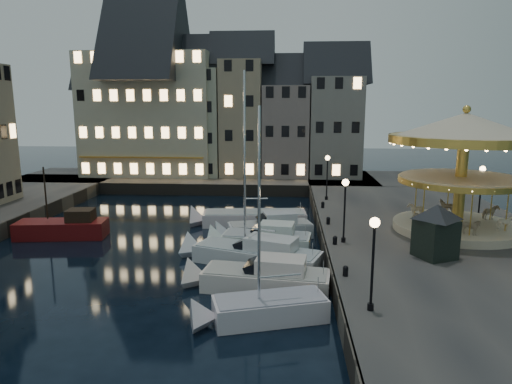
# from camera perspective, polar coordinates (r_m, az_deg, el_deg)

# --- Properties ---
(ground) EXTENTS (160.00, 160.00, 0.00)m
(ground) POSITION_cam_1_polar(r_m,az_deg,el_deg) (29.87, -3.02, -8.94)
(ground) COLOR black
(ground) RESTS_ON ground
(quay_east) EXTENTS (16.00, 56.00, 1.30)m
(quay_east) POSITION_cam_1_polar(r_m,az_deg,el_deg) (36.72, 20.52, -4.77)
(quay_east) COLOR #474442
(quay_east) RESTS_ON ground
(quay_north) EXTENTS (44.00, 12.00, 1.30)m
(quay_north) POSITION_cam_1_polar(r_m,az_deg,el_deg) (57.84, -7.54, 1.39)
(quay_north) COLOR #474442
(quay_north) RESTS_ON ground
(quaywall_e) EXTENTS (0.15, 44.00, 1.30)m
(quaywall_e) POSITION_cam_1_polar(r_m,az_deg,el_deg) (35.27, 7.93, -4.79)
(quaywall_e) COLOR #47423A
(quaywall_e) RESTS_ON ground
(quaywall_n) EXTENTS (48.00, 0.15, 1.30)m
(quaywall_n) POSITION_cam_1_polar(r_m,az_deg,el_deg) (51.66, -6.68, 0.26)
(quaywall_n) COLOR #47423A
(quaywall_n) RESTS_ON ground
(streetlamp_a) EXTENTS (0.44, 0.44, 4.17)m
(streetlamp_a) POSITION_cam_1_polar(r_m,az_deg,el_deg) (20.19, 14.46, -7.10)
(streetlamp_a) COLOR black
(streetlamp_a) RESTS_ON quay_east
(streetlamp_b) EXTENTS (0.44, 0.44, 4.17)m
(streetlamp_b) POSITION_cam_1_polar(r_m,az_deg,el_deg) (29.75, 11.04, -1.16)
(streetlamp_b) COLOR black
(streetlamp_b) RESTS_ON quay_east
(streetlamp_c) EXTENTS (0.44, 0.44, 4.17)m
(streetlamp_c) POSITION_cam_1_polar(r_m,az_deg,el_deg) (42.98, 8.89, 2.60)
(streetlamp_c) COLOR black
(streetlamp_c) RESTS_ON quay_east
(streetlamp_d) EXTENTS (0.44, 0.44, 4.17)m
(streetlamp_d) POSITION_cam_1_polar(r_m,az_deg,el_deg) (39.37, 26.33, 0.83)
(streetlamp_d) COLOR black
(streetlamp_d) RESTS_ON quay_east
(bollard_a) EXTENTS (0.30, 0.30, 0.57)m
(bollard_a) POSITION_cam_1_polar(r_m,az_deg,el_deg) (24.62, 11.12, -9.59)
(bollard_a) COLOR black
(bollard_a) RESTS_ON quay_east
(bollard_b) EXTENTS (0.30, 0.30, 0.57)m
(bollard_b) POSITION_cam_1_polar(r_m,az_deg,el_deg) (29.80, 9.84, -5.90)
(bollard_b) COLOR black
(bollard_b) RESTS_ON quay_east
(bollard_c) EXTENTS (0.30, 0.30, 0.57)m
(bollard_c) POSITION_cam_1_polar(r_m,az_deg,el_deg) (34.60, 9.02, -3.51)
(bollard_c) COLOR black
(bollard_c) RESTS_ON quay_east
(bollard_d) EXTENTS (0.30, 0.30, 0.57)m
(bollard_d) POSITION_cam_1_polar(r_m,az_deg,el_deg) (39.93, 8.35, -1.54)
(bollard_d) COLOR black
(bollard_d) RESTS_ON quay_east
(townhouse_na) EXTENTS (5.50, 8.00, 12.80)m
(townhouse_na) POSITION_cam_1_polar(r_m,az_deg,el_deg) (62.33, -17.86, 8.23)
(townhouse_na) COLOR gray
(townhouse_na) RESTS_ON quay_north
(townhouse_nb) EXTENTS (6.16, 8.00, 13.80)m
(townhouse_nb) POSITION_cam_1_polar(r_m,az_deg,el_deg) (60.51, -13.04, 8.88)
(townhouse_nb) COLOR gray
(townhouse_nb) RESTS_ON quay_north
(townhouse_nc) EXTENTS (6.82, 8.00, 14.80)m
(townhouse_nc) POSITION_cam_1_polar(r_m,az_deg,el_deg) (59.03, -7.35, 9.51)
(townhouse_nc) COLOR #A6A78F
(townhouse_nc) RESTS_ON quay_north
(townhouse_nd) EXTENTS (5.50, 8.00, 15.80)m
(townhouse_nd) POSITION_cam_1_polar(r_m,az_deg,el_deg) (58.17, -1.71, 10.07)
(townhouse_nd) COLOR gray
(townhouse_nd) RESTS_ON quay_north
(townhouse_ne) EXTENTS (6.16, 8.00, 12.80)m
(townhouse_ne) POSITION_cam_1_polar(r_m,az_deg,el_deg) (57.93, 3.73, 8.56)
(townhouse_ne) COLOR gray
(townhouse_ne) RESTS_ON quay_north
(townhouse_nf) EXTENTS (6.82, 8.00, 13.80)m
(townhouse_nf) POSITION_cam_1_polar(r_m,az_deg,el_deg) (58.19, 9.77, 8.93)
(townhouse_nf) COLOR gray
(townhouse_nf) RESTS_ON quay_north
(hotel_corner) EXTENTS (17.60, 9.00, 16.80)m
(hotel_corner) POSITION_cam_1_polar(r_m,az_deg,el_deg) (60.47, -13.05, 10.31)
(hotel_corner) COLOR #BEB69C
(hotel_corner) RESTS_ON quay_north
(motorboat_a) EXTENTS (6.44, 3.68, 10.65)m
(motorboat_a) POSITION_cam_1_polar(r_m,az_deg,el_deg) (22.30, 0.28, -14.59)
(motorboat_a) COLOR silver
(motorboat_a) RESTS_ON ground
(motorboat_b) EXTENTS (8.09, 3.28, 2.15)m
(motorboat_b) POSITION_cam_1_polar(r_m,az_deg,el_deg) (25.68, 0.33, -10.79)
(motorboat_b) COLOR silver
(motorboat_b) RESTS_ON ground
(motorboat_c) EXTENTS (9.13, 5.23, 12.30)m
(motorboat_c) POSITION_cam_1_polar(r_m,az_deg,el_deg) (29.53, -0.62, -7.77)
(motorboat_c) COLOR silver
(motorboat_c) RESTS_ON ground
(motorboat_d) EXTENTS (7.29, 3.14, 2.15)m
(motorboat_d) POSITION_cam_1_polar(r_m,az_deg,el_deg) (32.55, 0.58, -6.06)
(motorboat_d) COLOR silver
(motorboat_d) RESTS_ON ground
(motorboat_e) EXTENTS (7.45, 3.81, 2.15)m
(motorboat_e) POSITION_cam_1_polar(r_m,az_deg,el_deg) (35.29, 1.12, -4.70)
(motorboat_e) COLOR silver
(motorboat_e) RESTS_ON ground
(motorboat_f) EXTENTS (9.84, 3.40, 13.02)m
(motorboat_f) POSITION_cam_1_polar(r_m,az_deg,el_deg) (39.03, -1.04, -3.34)
(motorboat_f) COLOR silver
(motorboat_f) RESTS_ON ground
(red_fishing_boat) EXTENTS (6.92, 3.13, 5.71)m
(red_fishing_boat) POSITION_cam_1_polar(r_m,az_deg,el_deg) (38.34, -22.88, -4.24)
(red_fishing_boat) COLOR #5B0D0E
(red_fishing_boat) RESTS_ON ground
(carousel) EXTENTS (10.03, 10.03, 8.78)m
(carousel) POSITION_cam_1_polar(r_m,az_deg,el_deg) (34.52, 24.51, 4.85)
(carousel) COLOR beige
(carousel) RESTS_ON quay_east
(ticket_kiosk) EXTENTS (3.08, 3.08, 3.61)m
(ticket_kiosk) POSITION_cam_1_polar(r_m,az_deg,el_deg) (28.42, 21.64, -3.49)
(ticket_kiosk) COLOR black
(ticket_kiosk) RESTS_ON quay_east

